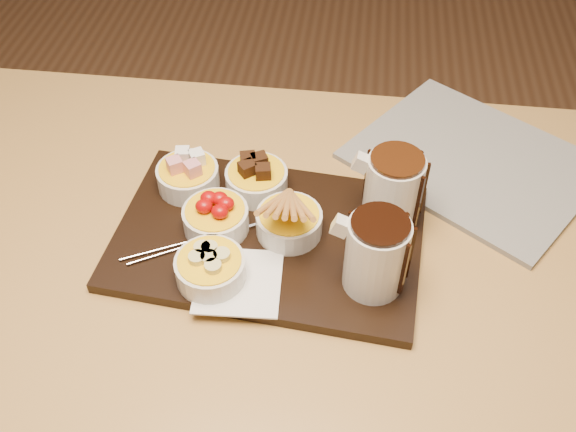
# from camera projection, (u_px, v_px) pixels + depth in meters

# --- Properties ---
(dining_table) EXTENTS (1.20, 0.80, 0.75)m
(dining_table) POSITION_uv_depth(u_px,v_px,m) (255.00, 279.00, 1.06)
(dining_table) COLOR #B08441
(dining_table) RESTS_ON ground
(serving_board) EXTENTS (0.48, 0.34, 0.02)m
(serving_board) POSITION_uv_depth(u_px,v_px,m) (269.00, 237.00, 0.98)
(serving_board) COLOR black
(serving_board) RESTS_ON dining_table
(napkin) EXTENTS (0.13, 0.13, 0.00)m
(napkin) POSITION_uv_depth(u_px,v_px,m) (239.00, 282.00, 0.91)
(napkin) COLOR white
(napkin) RESTS_ON serving_board
(bowl_marshmallows) EXTENTS (0.10, 0.10, 0.04)m
(bowl_marshmallows) POSITION_uv_depth(u_px,v_px,m) (188.00, 177.00, 1.03)
(bowl_marshmallows) COLOR silver
(bowl_marshmallows) RESTS_ON serving_board
(bowl_cake) EXTENTS (0.10, 0.10, 0.04)m
(bowl_cake) POSITION_uv_depth(u_px,v_px,m) (257.00, 181.00, 1.03)
(bowl_cake) COLOR silver
(bowl_cake) RESTS_ON serving_board
(bowl_strawberries) EXTENTS (0.10, 0.10, 0.04)m
(bowl_strawberries) POSITION_uv_depth(u_px,v_px,m) (216.00, 219.00, 0.97)
(bowl_strawberries) COLOR silver
(bowl_strawberries) RESTS_ON serving_board
(bowl_biscotti) EXTENTS (0.10, 0.10, 0.04)m
(bowl_biscotti) POSITION_uv_depth(u_px,v_px,m) (289.00, 223.00, 0.96)
(bowl_biscotti) COLOR silver
(bowl_biscotti) RESTS_ON serving_board
(bowl_bananas) EXTENTS (0.10, 0.10, 0.04)m
(bowl_bananas) POSITION_uv_depth(u_px,v_px,m) (211.00, 269.00, 0.90)
(bowl_bananas) COLOR silver
(bowl_bananas) RESTS_ON serving_board
(pitcher_dark_chocolate) EXTENTS (0.09, 0.09, 0.12)m
(pitcher_dark_chocolate) POSITION_uv_depth(u_px,v_px,m) (376.00, 255.00, 0.87)
(pitcher_dark_chocolate) COLOR silver
(pitcher_dark_chocolate) RESTS_ON serving_board
(pitcher_milk_chocolate) EXTENTS (0.09, 0.09, 0.12)m
(pitcher_milk_chocolate) POSITION_uv_depth(u_px,v_px,m) (393.00, 191.00, 0.95)
(pitcher_milk_chocolate) COLOR silver
(pitcher_milk_chocolate) RESTS_ON serving_board
(fondue_skewers) EXTENTS (0.15, 0.25, 0.01)m
(fondue_skewers) POSITION_uv_depth(u_px,v_px,m) (206.00, 237.00, 0.96)
(fondue_skewers) COLOR silver
(fondue_skewers) RESTS_ON serving_board
(newspaper) EXTENTS (0.48, 0.47, 0.01)m
(newspaper) POSITION_uv_depth(u_px,v_px,m) (473.00, 161.00, 1.11)
(newspaper) COLOR beige
(newspaper) RESTS_ON dining_table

